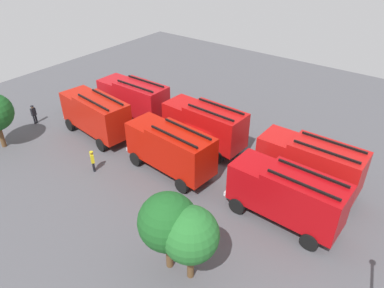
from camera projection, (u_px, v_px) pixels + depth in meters
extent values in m
plane|color=#4C4C51|center=(192.00, 159.00, 28.83)|extent=(54.74, 54.74, 0.00)
cube|color=red|center=(277.00, 151.00, 25.97)|extent=(2.23, 2.52, 2.60)
cube|color=#8C9EAD|center=(264.00, 143.00, 26.34)|extent=(0.10, 2.13, 1.46)
cube|color=red|center=(325.00, 167.00, 24.08)|extent=(4.83, 2.55, 2.90)
cube|color=black|center=(326.00, 151.00, 22.78)|extent=(4.32, 0.16, 0.12)
cube|color=black|center=(334.00, 142.00, 23.71)|extent=(4.32, 0.16, 0.12)
cube|color=silver|center=(261.00, 158.00, 27.20)|extent=(0.22, 2.38, 0.28)
cylinder|color=black|center=(264.00, 175.00, 26.09)|extent=(1.10, 0.36, 1.10)
cylinder|color=black|center=(279.00, 160.00, 27.70)|extent=(1.10, 0.36, 1.10)
cylinder|color=black|center=(331.00, 203.00, 23.56)|extent=(1.10, 0.36, 1.10)
cylinder|color=black|center=(343.00, 185.00, 25.17)|extent=(1.10, 0.36, 1.10)
cube|color=#B70E0E|center=(182.00, 116.00, 30.62)|extent=(2.31, 2.60, 2.60)
cube|color=#8C9EAD|center=(172.00, 109.00, 31.02)|extent=(0.18, 2.13, 1.46)
cube|color=#B70E0E|center=(215.00, 127.00, 28.65)|extent=(4.91, 2.72, 2.90)
cube|color=black|center=(210.00, 112.00, 27.37)|extent=(4.32, 0.32, 0.12)
cube|color=black|center=(221.00, 106.00, 28.26)|extent=(4.32, 0.32, 0.12)
cube|color=silver|center=(172.00, 123.00, 31.88)|extent=(0.31, 2.38, 0.28)
cylinder|color=black|center=(171.00, 136.00, 30.77)|extent=(1.11, 0.40, 1.10)
cylinder|color=black|center=(189.00, 126.00, 32.33)|extent=(1.11, 0.40, 1.10)
cylinder|color=black|center=(217.00, 157.00, 28.12)|extent=(1.11, 0.40, 1.10)
cylinder|color=black|center=(235.00, 144.00, 29.69)|extent=(1.11, 0.40, 1.10)
cube|color=#B41016|center=(116.00, 92.00, 34.85)|extent=(2.22, 2.51, 2.60)
cube|color=#8C9EAD|center=(108.00, 86.00, 35.22)|extent=(0.09, 2.13, 1.46)
cube|color=#B41016|center=(142.00, 100.00, 32.97)|extent=(4.82, 2.53, 2.90)
cube|color=black|center=(135.00, 86.00, 31.67)|extent=(4.32, 0.15, 0.12)
cube|color=black|center=(146.00, 81.00, 32.60)|extent=(4.32, 0.15, 0.12)
cube|color=silver|center=(109.00, 99.00, 36.08)|extent=(0.22, 2.38, 0.28)
cylinder|color=black|center=(107.00, 110.00, 34.97)|extent=(1.10, 0.36, 1.10)
cylinder|color=black|center=(125.00, 101.00, 36.58)|extent=(1.10, 0.36, 1.10)
cylinder|color=black|center=(143.00, 125.00, 32.45)|extent=(1.10, 0.36, 1.10)
cylinder|color=black|center=(161.00, 115.00, 34.07)|extent=(1.10, 0.36, 1.10)
cube|color=#AC090D|center=(251.00, 179.00, 23.19)|extent=(2.28, 2.57, 2.60)
cube|color=#8C9EAD|center=(238.00, 169.00, 23.58)|extent=(0.15, 2.13, 1.46)
cube|color=#AC090D|center=(303.00, 200.00, 21.26)|extent=(4.87, 2.65, 2.90)
cube|color=black|center=(303.00, 184.00, 19.97)|extent=(4.32, 0.25, 0.12)
cube|color=black|center=(313.00, 173.00, 20.88)|extent=(4.32, 0.25, 0.12)
cube|color=silver|center=(235.00, 186.00, 24.44)|extent=(0.27, 2.38, 0.28)
cylinder|color=black|center=(237.00, 206.00, 23.33)|extent=(1.11, 0.38, 1.10)
cylinder|color=black|center=(256.00, 187.00, 24.91)|extent=(1.11, 0.38, 1.10)
cylinder|color=black|center=(309.00, 242.00, 20.73)|extent=(1.11, 0.38, 1.10)
cylinder|color=black|center=(325.00, 219.00, 22.32)|extent=(1.11, 0.38, 1.10)
cube|color=#B31105|center=(148.00, 137.00, 27.68)|extent=(2.41, 2.68, 2.60)
cube|color=#8C9EAD|center=(138.00, 129.00, 28.11)|extent=(0.26, 2.12, 1.46)
cube|color=#B31105|center=(181.00, 152.00, 25.62)|extent=(5.00, 2.90, 2.90)
cube|color=black|center=(174.00, 136.00, 24.35)|extent=(4.31, 0.49, 0.12)
cube|color=black|center=(187.00, 129.00, 25.22)|extent=(4.31, 0.49, 0.12)
cube|color=silver|center=(139.00, 144.00, 28.97)|extent=(0.40, 2.38, 0.28)
cylinder|color=black|center=(136.00, 159.00, 27.86)|extent=(1.13, 0.44, 1.10)
cylinder|color=black|center=(158.00, 146.00, 29.37)|extent=(1.13, 0.44, 1.10)
cylinder|color=black|center=(182.00, 185.00, 25.09)|extent=(1.13, 0.44, 1.10)
cylinder|color=black|center=(204.00, 170.00, 26.60)|extent=(1.13, 0.44, 1.10)
cube|color=#B5160A|center=(80.00, 105.00, 32.28)|extent=(2.49, 2.75, 2.60)
cube|color=#8C9EAD|center=(74.00, 99.00, 32.73)|extent=(0.34, 2.12, 1.46)
cube|color=#B5160A|center=(103.00, 117.00, 30.15)|extent=(5.07, 3.06, 2.90)
cube|color=black|center=(93.00, 102.00, 28.89)|extent=(4.30, 0.64, 0.12)
cube|color=black|center=(107.00, 97.00, 29.73)|extent=(4.30, 0.64, 0.12)
cube|color=silver|center=(75.00, 113.00, 33.60)|extent=(0.49, 2.38, 0.28)
cylinder|color=black|center=(70.00, 125.00, 32.49)|extent=(1.13, 0.48, 1.10)
cylinder|color=black|center=(93.00, 116.00, 33.95)|extent=(1.13, 0.48, 1.10)
cylinder|color=black|center=(101.00, 145.00, 29.61)|extent=(1.13, 0.48, 1.10)
cylinder|color=black|center=(125.00, 134.00, 31.08)|extent=(1.13, 0.48, 1.10)
cylinder|color=black|center=(93.00, 166.00, 27.37)|extent=(0.16, 0.16, 0.79)
cylinder|color=black|center=(94.00, 167.00, 27.20)|extent=(0.16, 0.16, 0.79)
cube|color=gold|center=(92.00, 158.00, 26.89)|extent=(0.48, 0.42, 0.69)
sphere|color=brown|center=(91.00, 153.00, 26.65)|extent=(0.22, 0.22, 0.22)
cylinder|color=gold|center=(91.00, 152.00, 26.60)|extent=(0.28, 0.28, 0.07)
cylinder|color=black|center=(69.00, 107.00, 35.88)|extent=(0.16, 0.16, 0.84)
cylinder|color=black|center=(68.00, 108.00, 35.70)|extent=(0.16, 0.16, 0.84)
cube|color=black|center=(67.00, 100.00, 35.37)|extent=(0.41, 0.48, 0.73)
sphere|color=tan|center=(66.00, 95.00, 35.12)|extent=(0.24, 0.24, 0.24)
cylinder|color=black|center=(66.00, 94.00, 35.07)|extent=(0.30, 0.30, 0.07)
cylinder|color=black|center=(34.00, 120.00, 33.56)|extent=(0.16, 0.16, 0.83)
cylinder|color=black|center=(36.00, 119.00, 33.71)|extent=(0.16, 0.16, 0.83)
cube|color=black|center=(33.00, 112.00, 33.22)|extent=(0.26, 0.43, 0.72)
sphere|color=#9E704C|center=(32.00, 107.00, 32.97)|extent=(0.23, 0.23, 0.23)
cylinder|color=black|center=(32.00, 106.00, 32.92)|extent=(0.29, 0.29, 0.07)
cylinder|color=brown|center=(190.00, 264.00, 18.93)|extent=(0.37, 0.37, 1.84)
sphere|color=#236628|center=(190.00, 235.00, 17.78)|extent=(2.94, 2.94, 2.94)
cylinder|color=brown|center=(169.00, 253.00, 19.48)|extent=(0.39, 0.39, 1.95)
sphere|color=#19511E|center=(168.00, 222.00, 18.26)|extent=(3.13, 3.13, 3.13)
cylinder|color=brown|center=(1.00, 136.00, 29.93)|extent=(0.38, 0.38, 1.91)
cone|color=#F2600C|center=(192.00, 206.00, 23.63)|extent=(0.43, 0.43, 0.62)
cone|color=#F2600C|center=(341.00, 217.00, 22.77)|extent=(0.46, 0.46, 0.66)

